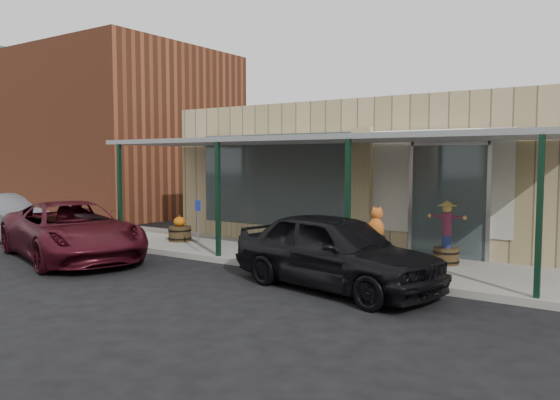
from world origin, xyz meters
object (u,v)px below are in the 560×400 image
Objects in this scene: barrel_pumpkin at (180,232)px; car_maroon at (71,231)px; handicap_sign at (198,218)px; barrel_scarecrow at (446,243)px; parked_sedan at (335,251)px.

barrel_pumpkin is 3.21m from car_maroon.
handicap_sign is at bearing -31.09° from barrel_pumpkin.
car_maroon is at bearing -120.21° from handicap_sign.
barrel_pumpkin is 0.58× the size of handicap_sign.
barrel_scarecrow reaches higher than parked_sedan.
barrel_pumpkin is at bearing 168.37° from handicap_sign.
car_maroon is at bearing 109.72° from parked_sedan.
handicap_sign is 0.25× the size of car_maroon.
handicap_sign is at bearing 88.59° from parked_sedan.
barrel_pumpkin is 0.16× the size of parked_sedan.
parked_sedan is at bearing -64.51° from car_maroon.
barrel_scarecrow reaches higher than car_maroon.
parked_sedan is (-1.25, -3.03, 0.11)m from barrel_scarecrow.
car_maroon is (-8.40, -3.99, 0.09)m from barrel_scarecrow.
barrel_scarecrow is 0.28× the size of car_maroon.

